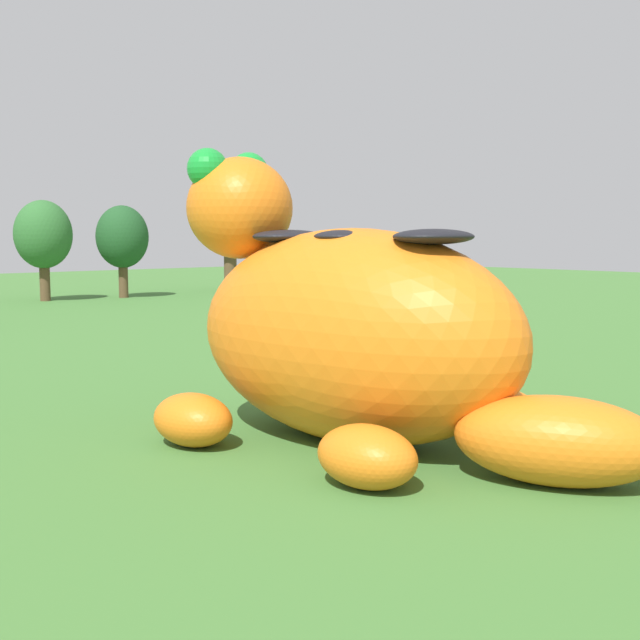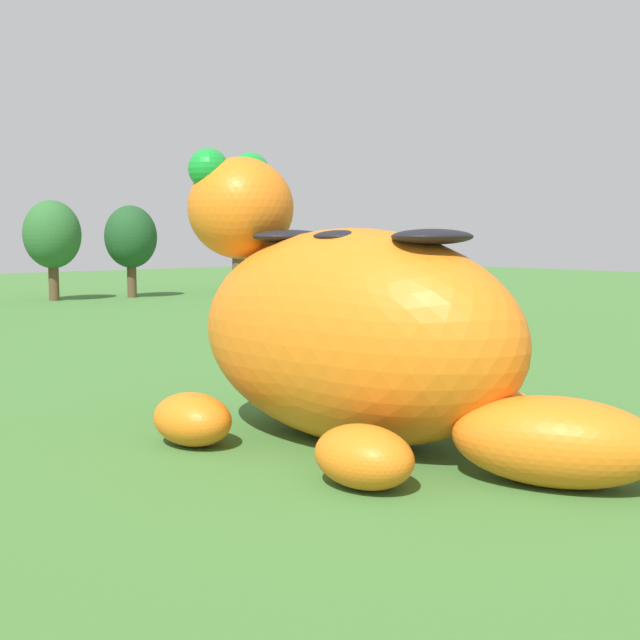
{
  "view_description": "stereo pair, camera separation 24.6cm",
  "coord_description": "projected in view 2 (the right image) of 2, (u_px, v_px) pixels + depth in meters",
  "views": [
    {
      "loc": [
        -11.17,
        -12.44,
        4.33
      ],
      "look_at": [
        0.33,
        0.42,
        2.49
      ],
      "focal_mm": 44.6,
      "sensor_mm": 36.0,
      "label": 1
    },
    {
      "loc": [
        -10.98,
        -12.6,
        4.33
      ],
      "look_at": [
        0.33,
        0.42,
        2.49
      ],
      "focal_mm": 44.6,
      "sensor_mm": 36.0,
      "label": 2
    }
  ],
  "objects": [
    {
      "name": "tree_mid_right",
      "position": [
        238.0,
        209.0,
        61.72
      ],
      "size": [
        5.54,
        5.54,
        9.83
      ],
      "color": "brown",
      "rests_on": "ground"
    },
    {
      "name": "tree_centre",
      "position": [
        52.0,
        235.0,
        52.72
      ],
      "size": [
        3.76,
        3.76,
        6.67
      ],
      "color": "brown",
      "rests_on": "ground"
    },
    {
      "name": "spectator_mid_field",
      "position": [
        290.0,
        312.0,
        36.11
      ],
      "size": [
        0.38,
        0.26,
        1.71
      ],
      "color": "#726656",
      "rests_on": "ground"
    },
    {
      "name": "tree_centre_right",
      "position": [
        131.0,
        237.0,
        55.52
      ],
      "size": [
        3.62,
        3.62,
        6.43
      ],
      "color": "brown",
      "rests_on": "ground"
    },
    {
      "name": "giant_inflatable_creature",
      "position": [
        352.0,
        332.0,
        16.61
      ],
      "size": [
        7.35,
        11.99,
        6.33
      ],
      "color": "orange",
      "rests_on": "ground"
    },
    {
      "name": "ground_plane",
      "position": [
        321.0,
        438.0,
        17.08
      ],
      "size": [
        160.0,
        160.0,
        0.0
      ],
      "primitive_type": "plane",
      "color": "#427533"
    }
  ]
}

